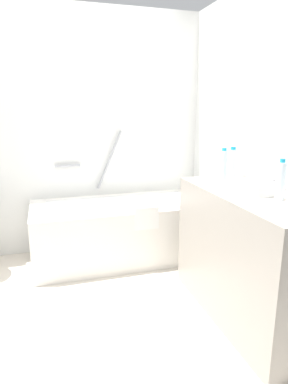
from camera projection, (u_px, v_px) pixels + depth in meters
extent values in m
plane|color=beige|center=(67.00, 320.00, 2.33)|extent=(4.04, 4.04, 0.00)
cube|color=silver|center=(50.00, 134.00, 3.28)|extent=(3.44, 0.10, 2.37)
cube|color=silver|center=(275.00, 142.00, 2.48)|extent=(0.10, 2.94, 2.37)
cube|color=white|center=(122.00, 230.00, 3.27)|extent=(1.68, 0.74, 0.55)
cube|color=white|center=(122.00, 207.00, 3.21)|extent=(1.38, 0.53, 0.09)
cylinder|color=#9F9FA4|center=(185.00, 194.00, 3.38)|extent=(0.09, 0.03, 0.03)
cylinder|color=#9F9FA4|center=(109.00, 160.00, 3.42)|extent=(0.27, 0.03, 0.59)
cylinder|color=#9F9FA4|center=(68.00, 166.00, 3.32)|extent=(0.24, 0.03, 0.03)
cube|color=white|center=(146.00, 218.00, 2.92)|extent=(0.22, 0.03, 0.20)
cube|color=gray|center=(251.00, 256.00, 2.30)|extent=(0.55, 1.24, 0.89)
cylinder|color=white|center=(254.00, 188.00, 2.20)|extent=(0.28, 0.28, 0.06)
cylinder|color=#A9A9AE|center=(278.00, 185.00, 2.25)|extent=(0.02, 0.02, 0.08)
cylinder|color=#A9A9AE|center=(271.00, 180.00, 2.23)|extent=(0.12, 0.02, 0.02)
cylinder|color=#A9A9AE|center=(283.00, 190.00, 2.20)|extent=(0.03, 0.03, 0.04)
cylinder|color=#A9A9AE|center=(272.00, 186.00, 2.31)|extent=(0.03, 0.03, 0.04)
cylinder|color=silver|center=(223.00, 165.00, 2.63)|extent=(0.07, 0.07, 0.22)
cylinder|color=teal|center=(224.00, 149.00, 2.60)|extent=(0.04, 0.04, 0.02)
cylinder|color=silver|center=(281.00, 181.00, 2.01)|extent=(0.06, 0.06, 0.23)
cylinder|color=teal|center=(283.00, 161.00, 1.98)|extent=(0.03, 0.03, 0.02)
cylinder|color=silver|center=(232.00, 166.00, 2.54)|extent=(0.07, 0.07, 0.24)
cylinder|color=teal|center=(233.00, 148.00, 2.51)|extent=(0.04, 0.04, 0.02)
cylinder|color=white|center=(242.00, 179.00, 2.44)|extent=(0.07, 0.07, 0.09)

